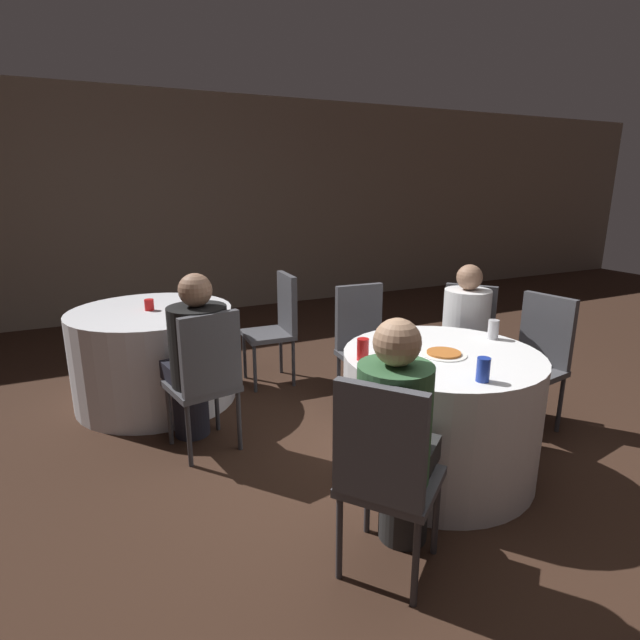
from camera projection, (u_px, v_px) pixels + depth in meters
name	position (u px, v px, depth m)	size (l,w,h in m)	color
ground_plane	(418.00, 487.00, 2.88)	(16.00, 16.00, 0.00)	#382319
wall_back	(210.00, 206.00, 6.57)	(16.00, 0.06, 2.80)	gray
table_near	(439.00, 413.00, 2.97)	(1.15, 1.15, 0.75)	white
table_far	(154.00, 355.00, 3.96)	(1.24, 1.24, 0.75)	silver
chair_near_east	(538.00, 352.00, 3.47)	(0.47, 0.46, 0.95)	#47474C
chair_near_north	(363.00, 337.00, 3.80)	(0.42, 0.43, 0.95)	#47474C
chair_near_northeast	(466.00, 337.00, 3.79)	(0.56, 0.56, 0.95)	#47474C
chair_near_southwest	(385.00, 467.00, 2.06)	(0.56, 0.56, 0.95)	#47474C
chair_far_east	(278.00, 319.00, 4.29)	(0.42, 0.42, 0.95)	#47474C
chair_far_south	(207.00, 372.00, 3.10)	(0.47, 0.47, 0.95)	#47474C
person_black_shirt	(196.00, 358.00, 3.21)	(0.41, 0.52, 1.17)	black
person_green_jacket	(398.00, 442.00, 2.20)	(0.47, 0.45, 1.18)	#282828
person_white_shirt	(463.00, 342.00, 3.64)	(0.48, 0.47, 1.14)	#33384C
pizza_plate_near	(444.00, 353.00, 2.84)	(0.26, 0.26, 0.02)	white
soda_can_red	(363.00, 349.00, 2.75)	(0.07, 0.07, 0.12)	red
soda_can_silver	(493.00, 329.00, 3.12)	(0.07, 0.07, 0.12)	silver
soda_can_blue	(483.00, 370.00, 2.45)	(0.07, 0.07, 0.12)	#1E38A5
cup_far	(149.00, 305.00, 3.83)	(0.07, 0.07, 0.09)	red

